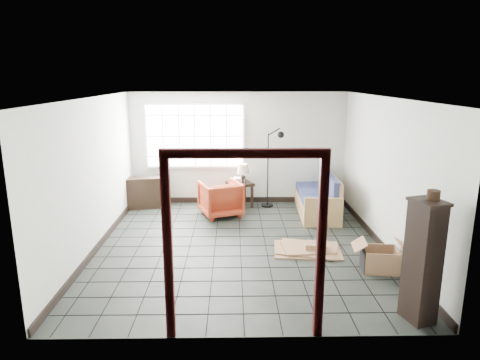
{
  "coord_description": "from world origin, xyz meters",
  "views": [
    {
      "loc": [
        -0.13,
        -7.12,
        2.93
      ],
      "look_at": [
        -0.0,
        0.3,
        1.13
      ],
      "focal_mm": 32.0,
      "sensor_mm": 36.0,
      "label": 1
    }
  ],
  "objects_px": {
    "side_table": "(240,186)",
    "armchair": "(220,197)",
    "tall_shelf": "(423,261)",
    "futon_sofa": "(319,198)"
  },
  "relations": [
    {
      "from": "futon_sofa",
      "to": "side_table",
      "type": "relative_size",
      "value": 3.01
    },
    {
      "from": "armchair",
      "to": "side_table",
      "type": "height_order",
      "value": "armchair"
    },
    {
      "from": "futon_sofa",
      "to": "tall_shelf",
      "type": "distance_m",
      "value": 4.35
    },
    {
      "from": "futon_sofa",
      "to": "tall_shelf",
      "type": "height_order",
      "value": "tall_shelf"
    },
    {
      "from": "armchair",
      "to": "tall_shelf",
      "type": "bearing_deg",
      "value": 101.01
    },
    {
      "from": "armchair",
      "to": "side_table",
      "type": "distance_m",
      "value": 0.79
    },
    {
      "from": "armchair",
      "to": "tall_shelf",
      "type": "height_order",
      "value": "tall_shelf"
    },
    {
      "from": "futon_sofa",
      "to": "armchair",
      "type": "xyz_separation_m",
      "value": [
        -2.17,
        -0.17,
        0.09
      ]
    },
    {
      "from": "armchair",
      "to": "side_table",
      "type": "xyz_separation_m",
      "value": [
        0.43,
        0.66,
        0.06
      ]
    },
    {
      "from": "side_table",
      "to": "armchair",
      "type": "bearing_deg",
      "value": -123.07
    }
  ]
}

